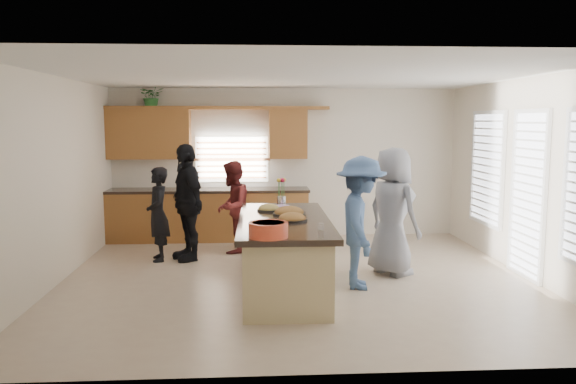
{
  "coord_description": "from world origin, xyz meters",
  "views": [
    {
      "loc": [
        -0.59,
        -7.62,
        2.2
      ],
      "look_at": [
        -0.09,
        0.59,
        1.15
      ],
      "focal_mm": 35.0,
      "sensor_mm": 36.0,
      "label": 1
    }
  ],
  "objects": [
    {
      "name": "flower_vase",
      "position": [
        -0.19,
        0.55,
        1.16
      ],
      "size": [
        0.14,
        0.14,
        0.41
      ],
      "color": "silver",
      "rests_on": "island"
    },
    {
      "name": "platter_mid",
      "position": [
        -0.12,
        -0.25,
        0.98
      ],
      "size": [
        0.44,
        0.44,
        0.18
      ],
      "color": "black",
      "rests_on": "island"
    },
    {
      "name": "clear_cup",
      "position": [
        0.17,
        -1.36,
        0.99
      ],
      "size": [
        0.07,
        0.07,
        0.09
      ],
      "primitive_type": "cylinder",
      "color": "white",
      "rests_on": "island"
    },
    {
      "name": "right_wall_glazing",
      "position": [
        3.22,
        -0.13,
        1.34
      ],
      "size": [
        0.06,
        4.0,
        2.25
      ],
      "color": "white",
      "rests_on": "ground"
    },
    {
      "name": "woman_left_back",
      "position": [
        -2.1,
        1.17,
        0.74
      ],
      "size": [
        0.47,
        0.61,
        1.48
      ],
      "primitive_type": "imported",
      "rotation": [
        0.0,
        0.0,
        -1.35
      ],
      "color": "black",
      "rests_on": "ground"
    },
    {
      "name": "island",
      "position": [
        -0.21,
        -0.52,
        0.45
      ],
      "size": [
        1.18,
        2.71,
        0.95
      ],
      "rotation": [
        0.0,
        0.0,
        -0.01
      ],
      "color": "tan",
      "rests_on": "ground"
    },
    {
      "name": "floor",
      "position": [
        0.0,
        0.0,
        0.0
      ],
      "size": [
        6.5,
        6.5,
        0.0
      ],
      "primitive_type": "plane",
      "color": "#C6B093",
      "rests_on": "ground"
    },
    {
      "name": "woman_left_mid",
      "position": [
        -0.95,
        1.66,
        0.77
      ],
      "size": [
        0.75,
        0.87,
        1.53
      ],
      "primitive_type": "imported",
      "rotation": [
        0.0,
        0.0,
        -1.83
      ],
      "color": "maroon",
      "rests_on": "ground"
    },
    {
      "name": "woman_left_front",
      "position": [
        -1.65,
        1.21,
        0.92
      ],
      "size": [
        0.88,
        1.17,
        1.85
      ],
      "primitive_type": "imported",
      "rotation": [
        0.0,
        0.0,
        -1.12
      ],
      "color": "black",
      "rests_on": "ground"
    },
    {
      "name": "room_shell",
      "position": [
        0.0,
        0.0,
        1.9
      ],
      "size": [
        6.52,
        6.02,
        2.81
      ],
      "color": "silver",
      "rests_on": "ground"
    },
    {
      "name": "plate_stack",
      "position": [
        -0.2,
        0.29,
        0.97
      ],
      "size": [
        0.22,
        0.22,
        0.04
      ],
      "primitive_type": "cylinder",
      "color": "#C191D4",
      "rests_on": "island"
    },
    {
      "name": "platter_front",
      "position": [
        -0.11,
        -0.71,
        0.98
      ],
      "size": [
        0.38,
        0.38,
        0.15
      ],
      "color": "black",
      "rests_on": "island"
    },
    {
      "name": "salad_bowl",
      "position": [
        -0.44,
        -1.69,
        1.04
      ],
      "size": [
        0.43,
        0.43,
        0.16
      ],
      "color": "#DD4628",
      "rests_on": "island"
    },
    {
      "name": "platter_back",
      "position": [
        -0.38,
        0.11,
        0.98
      ],
      "size": [
        0.33,
        0.33,
        0.13
      ],
      "color": "black",
      "rests_on": "island"
    },
    {
      "name": "woman_right_back",
      "position": [
        0.8,
        -0.46,
        0.87
      ],
      "size": [
        0.78,
        1.19,
        1.74
      ],
      "primitive_type": "imported",
      "rotation": [
        0.0,
        0.0,
        1.45
      ],
      "color": "#3E5A87",
      "rests_on": "ground"
    },
    {
      "name": "potted_plant",
      "position": [
        -2.42,
        2.82,
        2.64
      ],
      "size": [
        0.49,
        0.44,
        0.47
      ],
      "primitive_type": "imported",
      "rotation": [
        0.0,
        0.0,
        0.2
      ],
      "color": "#2C6F2C",
      "rests_on": "back_cabinetry"
    },
    {
      "name": "woman_right_front",
      "position": [
        1.38,
        0.17,
        0.91
      ],
      "size": [
        0.96,
        1.06,
        1.83
      ],
      "primitive_type": "imported",
      "rotation": [
        0.0,
        0.0,
        2.12
      ],
      "color": "slate",
      "rests_on": "ground"
    },
    {
      "name": "back_cabinetry",
      "position": [
        -1.47,
        2.73,
        0.91
      ],
      "size": [
        4.08,
        0.66,
        2.46
      ],
      "color": "#995D2C",
      "rests_on": "ground"
    }
  ]
}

